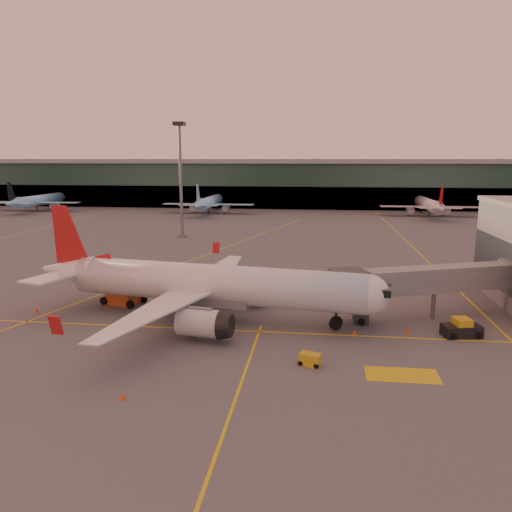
# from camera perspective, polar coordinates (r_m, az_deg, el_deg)

# --- Properties ---
(ground) EXTENTS (600.00, 600.00, 0.00)m
(ground) POSITION_cam_1_polar(r_m,az_deg,el_deg) (48.46, -6.33, -10.32)
(ground) COLOR #4C4F54
(ground) RESTS_ON ground
(taxi_markings) EXTENTS (100.12, 173.00, 0.01)m
(taxi_markings) POSITION_cam_1_polar(r_m,az_deg,el_deg) (91.88, -4.35, -0.03)
(taxi_markings) COLOR gold
(taxi_markings) RESTS_ON ground
(terminal) EXTENTS (400.00, 20.00, 17.60)m
(terminal) POSITION_cam_1_polar(r_m,az_deg,el_deg) (186.16, 3.86, 8.29)
(terminal) COLOR #19382D
(terminal) RESTS_ON ground
(mast_west_near) EXTENTS (2.40, 2.40, 25.60)m
(mast_west_near) POSITION_cam_1_polar(r_m,az_deg,el_deg) (114.12, -8.62, 9.54)
(mast_west_near) COLOR slate
(mast_west_near) RESTS_ON ground
(distant_aircraft_row) EXTENTS (290.00, 34.00, 13.00)m
(distant_aircraft_row) POSITION_cam_1_polar(r_m,az_deg,el_deg) (165.88, -3.95, 4.92)
(distant_aircraft_row) COLOR #96D9FB
(distant_aircraft_row) RESTS_ON ground
(main_airplane) EXTENTS (40.58, 36.76, 12.27)m
(main_airplane) POSITION_cam_1_polar(r_m,az_deg,el_deg) (55.19, -6.02, -3.30)
(main_airplane) COLOR silver
(main_airplane) RESTS_ON ground
(jet_bridge) EXTENTS (24.24, 11.82, 6.01)m
(jet_bridge) POSITION_cam_1_polar(r_m,az_deg,el_deg) (59.75, 20.87, -2.66)
(jet_bridge) COLOR slate
(jet_bridge) RESTS_ON ground
(catering_truck) EXTENTS (6.87, 4.45, 4.93)m
(catering_truck) POSITION_cam_1_polar(r_m,az_deg,el_deg) (63.45, -15.16, -2.83)
(catering_truck) COLOR #BD4D1B
(catering_truck) RESTS_ON ground
(gpu_cart) EXTENTS (2.09, 1.64, 1.07)m
(gpu_cart) POSITION_cam_1_polar(r_m,az_deg,el_deg) (44.32, 6.22, -11.68)
(gpu_cart) COLOR gold
(gpu_cart) RESTS_ON ground
(pushback_tug) EXTENTS (4.04, 2.73, 1.91)m
(pushback_tug) POSITION_cam_1_polar(r_m,az_deg,el_deg) (54.72, 22.45, -7.73)
(pushback_tug) COLOR black
(pushback_tug) RESTS_ON ground
(cone_nose) EXTENTS (0.48, 0.48, 0.61)m
(cone_nose) POSITION_cam_1_polar(r_m,az_deg,el_deg) (54.02, 17.01, -8.14)
(cone_nose) COLOR #E9440C
(cone_nose) RESTS_ON ground
(cone_tail) EXTENTS (0.46, 0.46, 0.59)m
(cone_tail) POSITION_cam_1_polar(r_m,az_deg,el_deg) (63.96, -23.78, -5.63)
(cone_tail) COLOR #E9440C
(cone_tail) RESTS_ON ground
(cone_wing_right) EXTENTS (0.42, 0.42, 0.54)m
(cone_wing_right) POSITION_cam_1_polar(r_m,az_deg,el_deg) (39.78, -15.04, -15.19)
(cone_wing_right) COLOR #E9440C
(cone_wing_right) RESTS_ON ground
(cone_wing_left) EXTENTS (0.46, 0.46, 0.59)m
(cone_wing_left) POSITION_cam_1_polar(r_m,az_deg,el_deg) (73.20, -3.77, -2.66)
(cone_wing_left) COLOR #E9440C
(cone_wing_left) RESTS_ON ground
(cone_fwd) EXTENTS (0.45, 0.45, 0.57)m
(cone_fwd) POSITION_cam_1_polar(r_m,az_deg,el_deg) (52.22, 11.22, -8.55)
(cone_fwd) COLOR #E9440C
(cone_fwd) RESTS_ON ground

